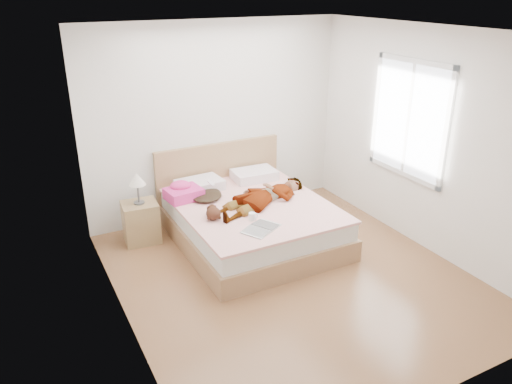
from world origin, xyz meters
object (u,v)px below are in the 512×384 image
(bed, at_px, (249,218))
(phone, at_px, (211,183))
(woman, at_px, (262,194))
(magazine, at_px, (261,228))
(plush_toy, at_px, (213,213))
(nightstand, at_px, (141,219))
(towel, at_px, (183,192))
(coffee_mug, at_px, (252,216))

(bed, bearing_deg, phone, 139.06)
(woman, distance_m, bed, 0.37)
(phone, bearing_deg, magazine, -100.55)
(magazine, height_order, plush_toy, plush_toy)
(woman, height_order, phone, phone)
(woman, bearing_deg, phone, -146.55)
(bed, bearing_deg, nightstand, 155.86)
(towel, xyz_separation_m, nightstand, (-0.53, 0.10, -0.30))
(woman, distance_m, plush_toy, 0.74)
(bed, distance_m, plush_toy, 0.71)
(phone, bearing_deg, woman, -56.55)
(nightstand, bearing_deg, bed, -24.14)
(phone, relative_size, nightstand, 0.11)
(phone, bearing_deg, towel, 140.31)
(bed, height_order, towel, bed)
(towel, relative_size, magazine, 0.93)
(woman, height_order, towel, towel)
(magazine, bearing_deg, bed, 72.87)
(phone, distance_m, towel, 0.37)
(towel, height_order, plush_toy, towel)
(woman, distance_m, coffee_mug, 0.54)
(phone, xyz_separation_m, bed, (0.37, -0.32, -0.43))
(bed, distance_m, nightstand, 1.35)
(coffee_mug, bearing_deg, magazine, -94.92)
(phone, distance_m, bed, 0.65)
(plush_toy, bearing_deg, nightstand, 128.62)
(towel, height_order, nightstand, nightstand)
(coffee_mug, xyz_separation_m, nightstand, (-1.02, 1.04, -0.25))
(towel, bearing_deg, bed, -32.86)
(magazine, bearing_deg, plush_toy, 126.07)
(woman, distance_m, magazine, 0.76)
(phone, height_order, coffee_mug, phone)
(bed, height_order, magazine, bed)
(bed, relative_size, magazine, 4.16)
(magazine, bearing_deg, woman, 61.20)
(woman, height_order, magazine, woman)
(woman, xyz_separation_m, plush_toy, (-0.72, -0.17, -0.03))
(magazine, bearing_deg, coffee_mug, 85.08)
(woman, relative_size, bed, 0.71)
(woman, bearing_deg, nightstand, -132.81)
(bed, relative_size, coffee_mug, 18.06)
(towel, relative_size, nightstand, 0.51)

